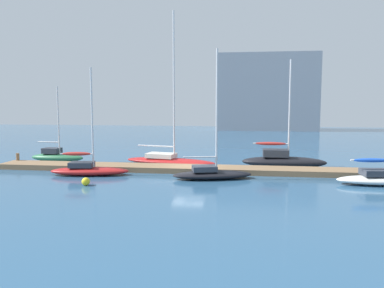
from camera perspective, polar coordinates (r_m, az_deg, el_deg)
ground_plane at (r=30.26m, az=-0.52°, el=-4.17°), size 120.00×120.00×0.00m
dock_pier at (r=30.22m, az=-0.52°, el=-3.77°), size 31.53×2.39×0.43m
dock_piling_near_end at (r=36.63m, az=-24.79°, el=-2.09°), size 0.28×0.28×1.07m
sailboat_0 at (r=37.44m, az=-19.76°, el=-1.73°), size 5.22×1.85×6.98m
sailboat_1 at (r=29.72m, az=-15.37°, el=-3.63°), size 6.10×2.47×8.06m
sailboat_2 at (r=33.54m, az=-3.51°, el=-2.28°), size 8.64×3.84×13.25m
sailboat_3 at (r=27.32m, az=2.96°, el=-4.34°), size 6.03×3.20×9.25m
sailboat_4 at (r=32.91m, az=13.53°, el=-2.38°), size 7.07×2.07×9.03m
mooring_buoy_yellow at (r=26.11m, az=-15.74°, el=-5.47°), size 0.54×0.54×0.54m
harbor_building_distant at (r=79.23m, az=11.19°, el=7.63°), size 19.80×8.93×15.21m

